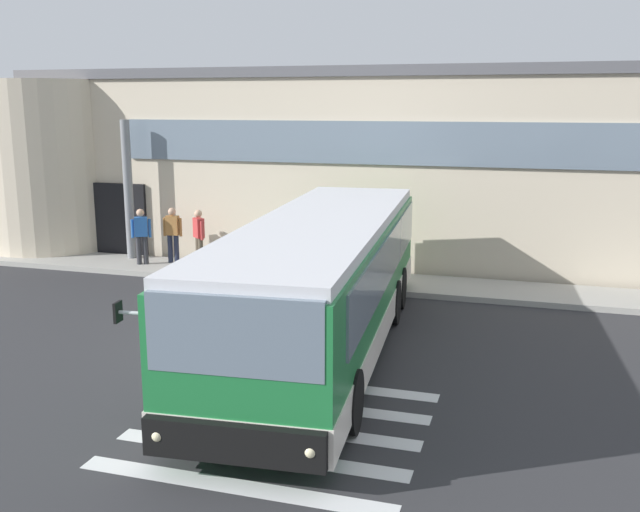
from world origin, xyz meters
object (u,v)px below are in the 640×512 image
(entry_support_column, at_px, (128,190))
(bus_main_foreground, at_px, (322,287))
(passenger_by_doorway, at_px, (173,231))
(passenger_at_curb_edge, at_px, (199,235))
(passenger_near_column, at_px, (141,234))

(entry_support_column, distance_m, bus_main_foreground, 10.13)
(bus_main_foreground, relative_size, passenger_by_doorway, 6.55)
(entry_support_column, bearing_deg, passenger_at_curb_edge, -8.61)
(passenger_by_doorway, bearing_deg, passenger_at_curb_edge, -10.90)
(passenger_near_column, relative_size, passenger_by_doorway, 1.00)
(entry_support_column, bearing_deg, bus_main_foreground, -37.15)
(passenger_by_doorway, bearing_deg, bus_main_foreground, -42.37)
(entry_support_column, bearing_deg, passenger_by_doorway, -7.22)
(passenger_near_column, xyz_separation_m, passenger_at_curb_edge, (1.73, 0.33, 0.00))
(entry_support_column, xyz_separation_m, passenger_at_curb_edge, (2.53, -0.38, -1.20))
(entry_support_column, relative_size, passenger_near_column, 2.54)
(entry_support_column, distance_m, passenger_at_curb_edge, 2.82)
(bus_main_foreground, relative_size, passenger_near_column, 6.55)
(bus_main_foreground, relative_size, passenger_at_curb_edge, 6.55)
(passenger_near_column, height_order, passenger_at_curb_edge, same)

